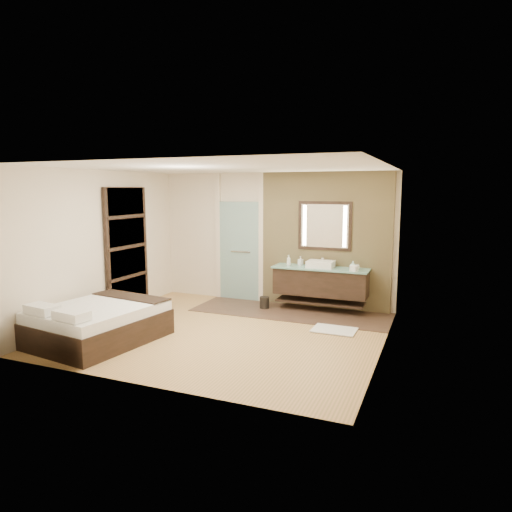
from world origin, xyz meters
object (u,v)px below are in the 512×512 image
at_px(mirror_unit, 325,226).
at_px(bed, 99,323).
at_px(waste_bin, 264,303).
at_px(vanity, 320,282).

relative_size(mirror_unit, bed, 0.53).
xyz_separation_m(bed, waste_bin, (1.68, 2.82, -0.17)).
bearing_deg(waste_bin, mirror_unit, 24.81).
bearing_deg(bed, waste_bin, 67.06).
bearing_deg(mirror_unit, bed, -129.70).
bearing_deg(waste_bin, bed, -120.84).
bearing_deg(bed, vanity, 56.08).
relative_size(vanity, waste_bin, 7.71).
distance_m(vanity, waste_bin, 1.19).
xyz_separation_m(vanity, waste_bin, (-1.07, -0.25, -0.46)).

